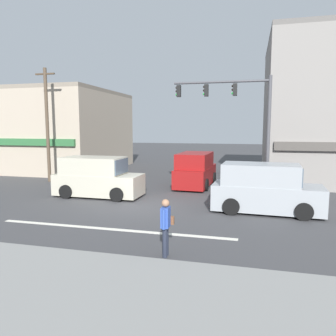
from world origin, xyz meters
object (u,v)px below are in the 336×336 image
at_px(utility_pole_far_right, 304,113).
at_px(van_crossing_rightbound, 97,178).
at_px(van_crossing_center, 195,170).
at_px(pedestrian_foreground_with_bag, 166,224).
at_px(utility_pole_near_left, 47,124).
at_px(van_crossing_leftbound, 265,189).
at_px(traffic_light_mast, 242,115).

distance_m(utility_pole_far_right, van_crossing_rightbound, 13.93).
relative_size(van_crossing_center, pedestrian_foreground_with_bag, 2.80).
bearing_deg(van_crossing_rightbound, utility_pole_near_left, 145.93).
height_order(van_crossing_rightbound, van_crossing_leftbound, same).
height_order(van_crossing_rightbound, pedestrian_foreground_with_bag, van_crossing_rightbound).
relative_size(traffic_light_mast, van_crossing_center, 1.33).
xyz_separation_m(van_crossing_rightbound, van_crossing_center, (4.57, 4.30, 0.00)).
distance_m(traffic_light_mast, van_crossing_rightbound, 8.21).
bearing_deg(utility_pole_far_right, van_crossing_leftbound, -106.99).
distance_m(utility_pole_near_left, pedestrian_foreground_with_bag, 15.58).
relative_size(utility_pole_far_right, pedestrian_foreground_with_bag, 5.34).
relative_size(utility_pole_far_right, van_crossing_center, 1.91).
bearing_deg(traffic_light_mast, van_crossing_leftbound, -65.93).
bearing_deg(utility_pole_far_right, van_crossing_rightbound, -146.20).
bearing_deg(utility_pole_near_left, utility_pole_far_right, 13.11).
xyz_separation_m(van_crossing_leftbound, pedestrian_foreground_with_bag, (-2.91, -5.81, -0.05)).
relative_size(traffic_light_mast, pedestrian_foreground_with_bag, 3.71).
bearing_deg(van_crossing_leftbound, utility_pole_near_left, 160.85).
bearing_deg(utility_pole_far_right, van_crossing_center, -154.27).
bearing_deg(van_crossing_leftbound, van_crossing_rightbound, 172.02).
bearing_deg(van_crossing_center, utility_pole_far_right, 25.73).
xyz_separation_m(utility_pole_near_left, utility_pole_far_right, (16.55, 3.86, 0.69)).
bearing_deg(van_crossing_center, van_crossing_rightbound, -136.75).
distance_m(van_crossing_center, pedestrian_foreground_with_bag, 11.35).
height_order(utility_pole_near_left, van_crossing_center, utility_pole_near_left).
xyz_separation_m(utility_pole_far_right, traffic_light_mast, (-3.78, -6.17, -0.31)).
height_order(utility_pole_near_left, pedestrian_foreground_with_bag, utility_pole_near_left).
distance_m(utility_pole_far_right, pedestrian_foreground_with_bag, 15.95).
bearing_deg(traffic_light_mast, utility_pole_near_left, 169.75).
bearing_deg(van_crossing_leftbound, pedestrian_foreground_with_bag, -116.60).
bearing_deg(pedestrian_foreground_with_bag, van_crossing_leftbound, 63.40).
relative_size(utility_pole_near_left, van_crossing_rightbound, 1.63).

